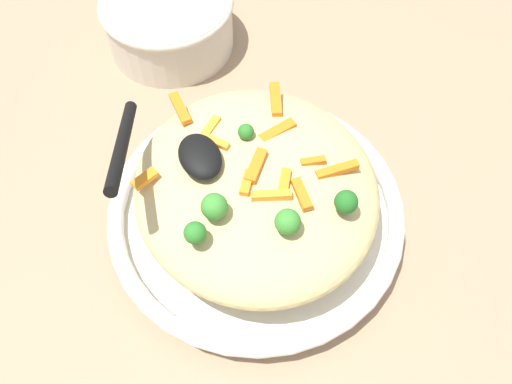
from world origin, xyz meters
The scene contains 23 objects.
ground_plane centered at (0.00, 0.00, 0.00)m, with size 2.40×2.40×0.00m, color #9E7F60.
serving_bowl centered at (0.00, 0.00, 0.02)m, with size 0.32×0.32×0.04m.
pasta_mound centered at (0.00, 0.00, 0.07)m, with size 0.26×0.25×0.07m, color #D1BA7A.
carrot_piece_0 centered at (-0.03, -0.02, 0.11)m, with size 0.03×0.01×0.01m, color orange.
carrot_piece_1 centered at (0.07, 0.02, 0.10)m, with size 0.03×0.01×0.01m, color orange.
carrot_piece_2 centered at (0.10, 0.04, 0.10)m, with size 0.04×0.01×0.01m, color orange.
carrot_piece_3 centered at (0.04, -0.04, 0.11)m, with size 0.04×0.01×0.01m, color orange.
carrot_piece_4 centered at (-0.04, -0.03, 0.11)m, with size 0.03×0.01×0.01m, color orange.
carrot_piece_5 centered at (0.07, -0.06, 0.11)m, with size 0.04×0.01×0.01m, color orange.
carrot_piece_6 centered at (-0.01, -0.05, 0.11)m, with size 0.02×0.01×0.01m, color orange.
carrot_piece_7 centered at (0.03, 0.10, 0.10)m, with size 0.03×0.01×0.01m, color orange.
carrot_piece_8 centered at (-0.04, 0.00, 0.11)m, with size 0.04×0.01×0.01m, color orange.
carrot_piece_9 centered at (-0.01, 0.02, 0.11)m, with size 0.03×0.01×0.01m, color orange.
carrot_piece_10 centered at (0.00, 0.00, 0.11)m, with size 0.04×0.01×0.01m, color orange.
carrot_piece_11 centered at (0.04, 0.02, 0.11)m, with size 0.03×0.01×0.01m, color orange.
carrot_piece_12 centered at (-0.03, -0.07, 0.11)m, with size 0.04×0.01×0.01m, color orange.
broccoli_floret_0 centered at (0.04, -0.01, 0.11)m, with size 0.02×0.02×0.02m.
broccoli_floret_1 centered at (-0.03, 0.05, 0.12)m, with size 0.02×0.02×0.03m.
broccoli_floret_2 centered at (-0.05, 0.08, 0.12)m, with size 0.02×0.02×0.03m.
broccoli_floret_3 centered at (-0.07, 0.00, 0.12)m, with size 0.02×0.02×0.03m.
broccoli_floret_4 centered at (-0.07, -0.06, 0.12)m, with size 0.02×0.02×0.03m.
serving_spoon centered at (0.04, 0.07, 0.13)m, with size 0.14×0.11×0.07m.
companion_bowl centered at (0.31, -0.01, 0.04)m, with size 0.18×0.18×0.08m.
Camera 1 is at (-0.27, 0.12, 0.53)m, focal length 37.71 mm.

